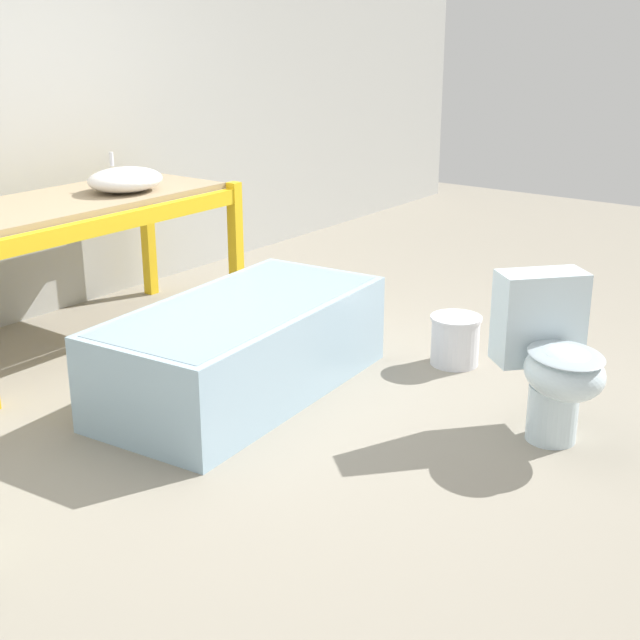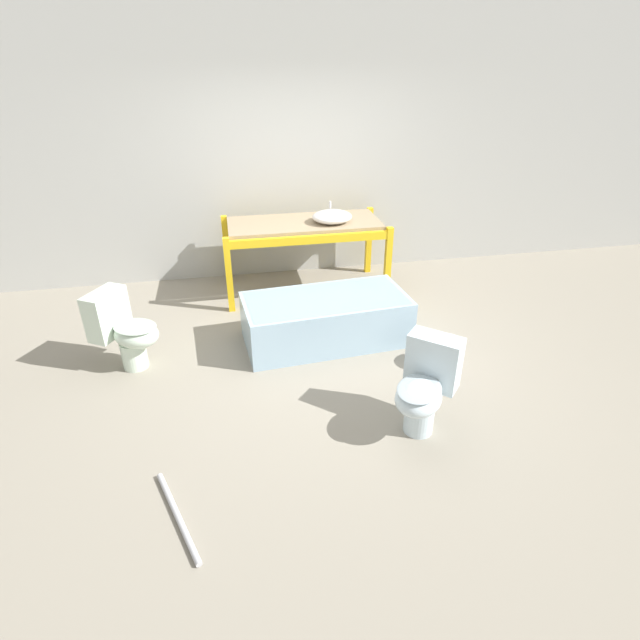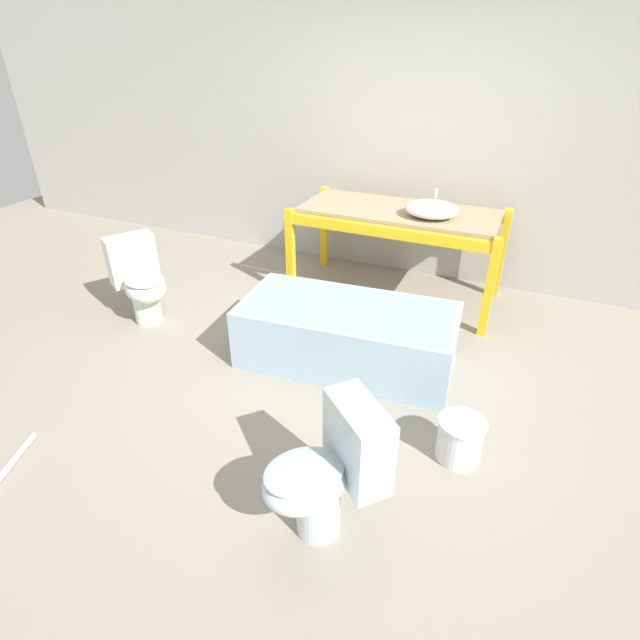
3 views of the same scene
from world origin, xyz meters
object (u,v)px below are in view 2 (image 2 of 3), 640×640
(bucket_white, at_px, (445,353))
(sink_basin, at_px, (332,217))
(bathtub_main, at_px, (326,316))
(toilet_near, at_px, (425,386))
(toilet_far, at_px, (124,329))

(bucket_white, bearing_deg, sink_basin, 110.41)
(bathtub_main, bearing_deg, bucket_white, -39.42)
(bathtub_main, height_order, toilet_near, toilet_near)
(toilet_near, bearing_deg, bucket_white, 96.94)
(bathtub_main, height_order, bucket_white, bathtub_main)
(sink_basin, bearing_deg, bucket_white, -69.59)
(bucket_white, bearing_deg, toilet_far, 168.68)
(sink_basin, distance_m, bucket_white, 2.10)
(sink_basin, xyz_separation_m, toilet_near, (0.15, -2.59, -0.54))
(sink_basin, xyz_separation_m, toilet_far, (-2.19, -1.26, -0.54))
(toilet_near, relative_size, bucket_white, 2.59)
(bathtub_main, xyz_separation_m, bucket_white, (0.99, -0.68, -0.13))
(sink_basin, height_order, bucket_white, sink_basin)
(bathtub_main, bearing_deg, toilet_far, 178.50)
(toilet_near, height_order, bucket_white, toilet_near)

